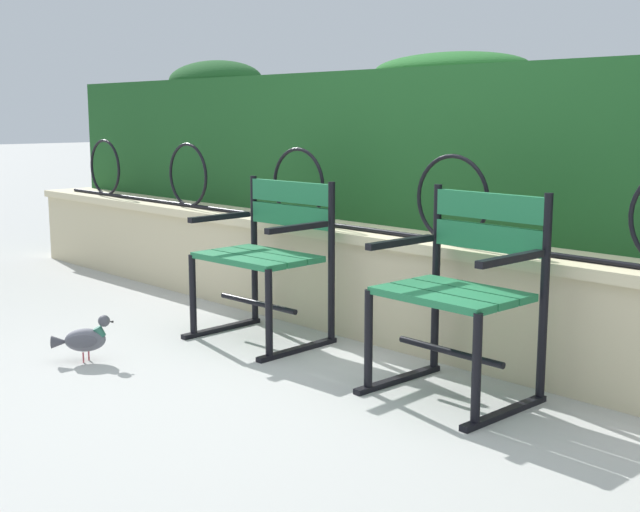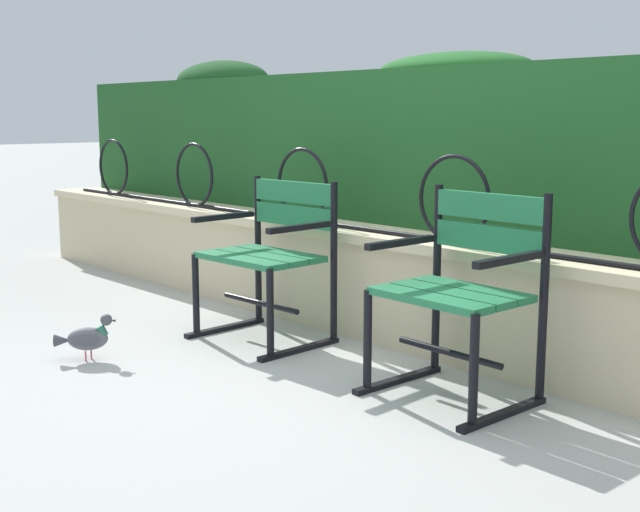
# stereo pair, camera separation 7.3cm
# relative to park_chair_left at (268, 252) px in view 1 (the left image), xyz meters

# --- Properties ---
(ground_plane) EXTENTS (60.00, 60.00, 0.00)m
(ground_plane) POSITION_rel_park_chair_left_xyz_m (0.67, -0.40, -0.46)
(ground_plane) COLOR #ADADA8
(stone_wall) EXTENTS (7.56, 0.41, 0.56)m
(stone_wall) POSITION_rel_park_chair_left_xyz_m (0.67, 0.47, -0.18)
(stone_wall) COLOR beige
(stone_wall) RESTS_ON ground
(iron_arch_fence) EXTENTS (7.02, 0.02, 0.42)m
(iron_arch_fence) POSITION_rel_park_chair_left_xyz_m (0.39, 0.39, 0.28)
(iron_arch_fence) COLOR black
(iron_arch_fence) RESTS_ON stone_wall
(hedge_row) EXTENTS (7.41, 0.50, 0.98)m
(hedge_row) POSITION_rel_park_chair_left_xyz_m (0.63, 0.89, 0.55)
(hedge_row) COLOR #1E5123
(hedge_row) RESTS_ON stone_wall
(park_chair_left) EXTENTS (0.65, 0.54, 0.83)m
(park_chair_left) POSITION_rel_park_chair_left_xyz_m (0.00, 0.00, 0.00)
(park_chair_left) COLOR #237547
(park_chair_left) RESTS_ON ground
(park_chair_right) EXTENTS (0.61, 0.53, 0.85)m
(park_chair_right) POSITION_rel_park_chair_left_xyz_m (1.23, 0.01, 0.00)
(park_chair_right) COLOR #237547
(park_chair_right) RESTS_ON ground
(pigeon_near_chairs) EXTENTS (0.21, 0.26, 0.22)m
(pigeon_near_chairs) POSITION_rel_park_chair_left_xyz_m (-0.28, -0.91, -0.35)
(pigeon_near_chairs) COLOR #5B5B66
(pigeon_near_chairs) RESTS_ON ground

